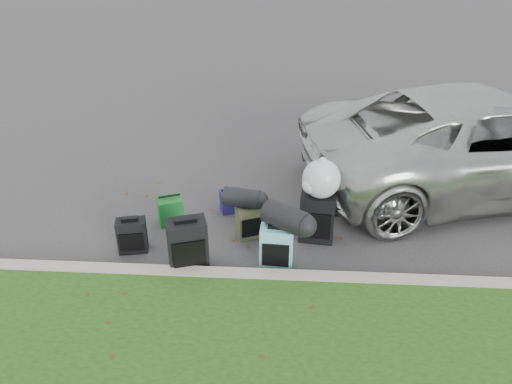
# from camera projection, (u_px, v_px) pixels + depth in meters

# --- Properties ---
(ground) EXTENTS (120.00, 120.00, 0.00)m
(ground) POSITION_uv_depth(u_px,v_px,m) (262.00, 234.00, 6.81)
(ground) COLOR #383535
(ground) RESTS_ON ground
(curb) EXTENTS (120.00, 0.18, 0.15)m
(curb) POSITION_uv_depth(u_px,v_px,m) (259.00, 278.00, 5.91)
(curb) COLOR #9E937F
(curb) RESTS_ON ground
(suv) EXTENTS (6.00, 3.78, 1.54)m
(suv) POSITION_uv_depth(u_px,v_px,m) (486.00, 140.00, 7.62)
(suv) COLOR #B7B7B2
(suv) RESTS_ON ground
(suitcase_small_black) EXTENTS (0.40, 0.27, 0.46)m
(suitcase_small_black) POSITION_uv_depth(u_px,v_px,m) (132.00, 236.00, 6.39)
(suitcase_small_black) COLOR black
(suitcase_small_black) RESTS_ON ground
(suitcase_large_black_left) EXTENTS (0.54, 0.41, 0.68)m
(suitcase_large_black_left) POSITION_uv_depth(u_px,v_px,m) (188.00, 245.00, 6.03)
(suitcase_large_black_left) COLOR black
(suitcase_large_black_left) RESTS_ON ground
(suitcase_olive) EXTENTS (0.40, 0.33, 0.48)m
(suitcase_olive) POSITION_uv_depth(u_px,v_px,m) (250.00, 221.00, 6.66)
(suitcase_olive) COLOR #41412A
(suitcase_olive) RESTS_ON ground
(suitcase_teal) EXTENTS (0.41, 0.26, 0.57)m
(suitcase_teal) POSITION_uv_depth(u_px,v_px,m) (277.00, 247.00, 6.09)
(suitcase_teal) COLOR #569CA7
(suitcase_teal) RESTS_ON ground
(suitcase_large_black_right) EXTENTS (0.48, 0.32, 0.68)m
(suitcase_large_black_right) POSITION_uv_depth(u_px,v_px,m) (317.00, 218.00, 6.55)
(suitcase_large_black_right) COLOR black
(suitcase_large_black_right) RESTS_ON ground
(tote_green) EXTENTS (0.41, 0.37, 0.38)m
(tote_green) POSITION_uv_depth(u_px,v_px,m) (171.00, 210.00, 6.98)
(tote_green) COLOR #176824
(tote_green) RESTS_ON ground
(tote_navy) EXTENTS (0.35, 0.31, 0.31)m
(tote_navy) POSITION_uv_depth(u_px,v_px,m) (231.00, 201.00, 7.26)
(tote_navy) COLOR navy
(tote_navy) RESTS_ON ground
(duffel_left) EXTENTS (0.51, 0.33, 0.25)m
(duffel_left) POSITION_uv_depth(u_px,v_px,m) (242.00, 198.00, 6.48)
(duffel_left) COLOR black
(duffel_left) RESTS_ON suitcase_olive
(duffel_right) EXTENTS (0.61, 0.55, 0.30)m
(duffel_right) POSITION_uv_depth(u_px,v_px,m) (286.00, 218.00, 5.86)
(duffel_right) COLOR black
(duffel_right) RESTS_ON suitcase_teal
(trash_bag) EXTENTS (0.49, 0.49, 0.49)m
(trash_bag) POSITION_uv_depth(u_px,v_px,m) (321.00, 179.00, 6.26)
(trash_bag) COLOR silver
(trash_bag) RESTS_ON suitcase_large_black_right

